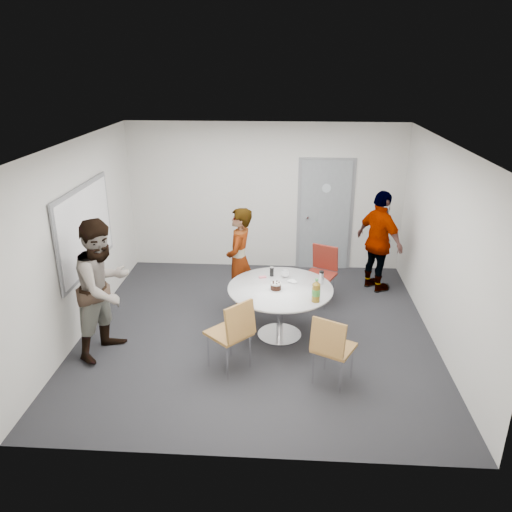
# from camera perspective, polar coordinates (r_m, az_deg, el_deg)

# --- Properties ---
(floor) EXTENTS (5.00, 5.00, 0.00)m
(floor) POSITION_cam_1_polar(r_m,az_deg,el_deg) (7.37, 0.11, -8.53)
(floor) COLOR black
(floor) RESTS_ON ground
(ceiling) EXTENTS (5.00, 5.00, 0.00)m
(ceiling) POSITION_cam_1_polar(r_m,az_deg,el_deg) (6.46, 0.13, 12.68)
(ceiling) COLOR silver
(ceiling) RESTS_ON wall_back
(wall_back) EXTENTS (5.00, 0.00, 5.00)m
(wall_back) POSITION_cam_1_polar(r_m,az_deg,el_deg) (9.18, 1.07, 6.73)
(wall_back) COLOR silver
(wall_back) RESTS_ON floor
(wall_left) EXTENTS (0.00, 5.00, 5.00)m
(wall_left) POSITION_cam_1_polar(r_m,az_deg,el_deg) (7.37, -19.67, 1.71)
(wall_left) COLOR silver
(wall_left) RESTS_ON floor
(wall_right) EXTENTS (0.00, 5.00, 5.00)m
(wall_right) POSITION_cam_1_polar(r_m,az_deg,el_deg) (7.11, 20.67, 0.84)
(wall_right) COLOR silver
(wall_right) RESTS_ON floor
(wall_front) EXTENTS (5.00, 0.00, 5.00)m
(wall_front) POSITION_cam_1_polar(r_m,az_deg,el_deg) (4.54, -1.82, -9.54)
(wall_front) COLOR silver
(wall_front) RESTS_ON floor
(door) EXTENTS (1.02, 0.17, 2.12)m
(door) POSITION_cam_1_polar(r_m,az_deg,el_deg) (9.27, 7.88, 4.60)
(door) COLOR slate
(door) RESTS_ON wall_back
(whiteboard) EXTENTS (0.04, 1.90, 1.25)m
(whiteboard) POSITION_cam_1_polar(r_m,az_deg,el_deg) (7.50, -18.92, 2.94)
(whiteboard) COLOR gray
(whiteboard) RESTS_ON wall_left
(table) EXTENTS (1.46, 1.46, 1.08)m
(table) POSITION_cam_1_polar(r_m,az_deg,el_deg) (6.95, 3.01, -4.41)
(table) COLOR white
(table) RESTS_ON floor
(chair_near_left) EXTENTS (0.68, 0.68, 0.98)m
(chair_near_left) POSITION_cam_1_polar(r_m,az_deg,el_deg) (6.22, -2.56, -8.32)
(chair_near_left) COLOR brown
(chair_near_left) RESTS_ON floor
(chair_near_right) EXTENTS (0.60, 0.62, 0.93)m
(chair_near_right) POSITION_cam_1_polar(r_m,az_deg,el_deg) (6.03, 8.59, -9.96)
(chair_near_right) COLOR brown
(chair_near_right) RESTS_ON floor
(chair_far) EXTENTS (0.60, 0.62, 0.93)m
(chair_far) POSITION_cam_1_polar(r_m,az_deg,el_deg) (8.08, 7.56, -1.40)
(chair_far) COLOR maroon
(chair_far) RESTS_ON floor
(person_main) EXTENTS (0.48, 0.66, 1.67)m
(person_main) POSITION_cam_1_polar(r_m,az_deg,el_deg) (7.60, -1.92, -0.58)
(person_main) COLOR #A5C6EA
(person_main) RESTS_ON floor
(person_left) EXTENTS (1.00, 1.11, 1.87)m
(person_left) POSITION_cam_1_polar(r_m,az_deg,el_deg) (6.77, -16.98, -3.52)
(person_left) COLOR white
(person_left) RESTS_ON floor
(person_right) EXTENTS (0.91, 1.08, 1.73)m
(person_right) POSITION_cam_1_polar(r_m,az_deg,el_deg) (8.56, 13.91, 1.59)
(person_right) COLOR black
(person_right) RESTS_ON floor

